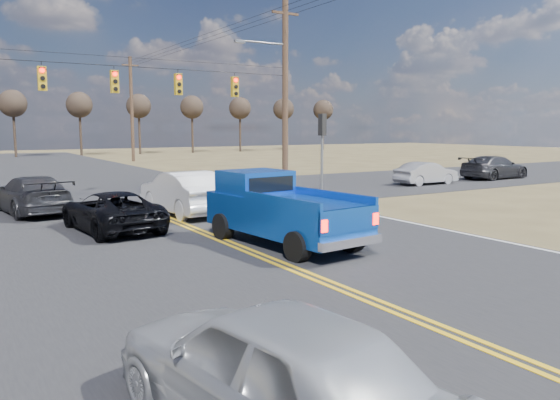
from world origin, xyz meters
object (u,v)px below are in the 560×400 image
white_car_queue (184,193)px  cross_car_east_far (494,167)px  black_suv (111,211)px  dgrey_car_queue (32,195)px  cross_car_east_near (426,173)px  pickup_truck (280,210)px  silver_suv (271,368)px

white_car_queue → cross_car_east_far: white_car_queue is taller
black_suv → dgrey_car_queue: bearing=-77.7°
cross_car_east_near → pickup_truck: bearing=120.8°
white_car_queue → cross_car_east_near: white_car_queue is taller
pickup_truck → cross_car_east_near: size_ratio=1.40×
pickup_truck → dgrey_car_queue: (-5.19, 9.66, -0.25)m
pickup_truck → black_suv: size_ratio=1.20×
pickup_truck → black_suv: 5.71m
pickup_truck → silver_suv: size_ratio=1.25×
black_suv → silver_suv: bearing=77.3°
white_car_queue → dgrey_car_queue: white_car_queue is taller
silver_suv → dgrey_car_queue: size_ratio=0.89×
silver_suv → black_suv: bearing=-105.3°
white_car_queue → black_suv: bearing=29.8°
silver_suv → dgrey_car_queue: silver_suv is taller
white_car_queue → cross_car_east_far: size_ratio=0.97×
black_suv → pickup_truck: bearing=122.5°
black_suv → white_car_queue: white_car_queue is taller
black_suv → cross_car_east_near: bearing=-171.1°
silver_suv → black_suv: 12.76m
black_suv → cross_car_east_near: size_ratio=1.16×
cross_car_east_far → black_suv: bearing=98.4°
silver_suv → black_suv: silver_suv is taller
pickup_truck → white_car_queue: pickup_truck is taller
pickup_truck → white_car_queue: (-0.27, 6.51, -0.15)m
silver_suv → pickup_truck: bearing=-130.2°
white_car_queue → dgrey_car_queue: bearing=-34.7°
silver_suv → cross_car_east_near: 27.21m
pickup_truck → silver_suv: 9.64m
dgrey_car_queue → cross_car_east_far: size_ratio=0.97×
cross_car_east_near → cross_car_east_far: bearing=-88.3°
cross_car_east_near → black_suv: bearing=104.2°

